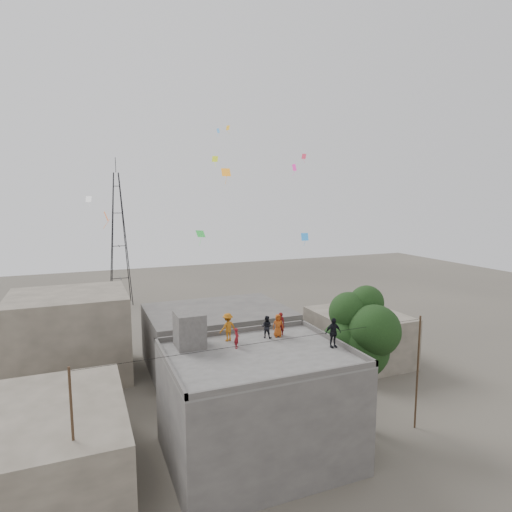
{
  "coord_description": "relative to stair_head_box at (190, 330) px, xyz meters",
  "views": [
    {
      "loc": [
        -8.7,
        -20.92,
        14.65
      ],
      "look_at": [
        1.25,
        3.34,
        11.07
      ],
      "focal_mm": 30.0,
      "sensor_mm": 36.0,
      "label": 1
    }
  ],
  "objects": [
    {
      "name": "person_orange_child",
      "position": [
        5.48,
        -0.34,
        -0.29
      ],
      "size": [
        0.77,
        0.58,
        1.42
      ],
      "primitive_type": "imported",
      "rotation": [
        0.0,
        0.0,
        -0.19
      ],
      "color": "#A24312",
      "rests_on": "main_building"
    },
    {
      "name": "neighbor_west",
      "position": [
        -7.8,
        -0.6,
        -5.1
      ],
      "size": [
        8.0,
        10.0,
        4.0
      ],
      "primitive_type": "cube",
      "color": "#5B5347",
      "rests_on": "ground"
    },
    {
      "name": "stair_head_box",
      "position": [
        0.0,
        0.0,
        0.0
      ],
      "size": [
        1.6,
        1.8,
        2.0
      ],
      "primitive_type": "cube",
      "color": "#464341",
      "rests_on": "main_building"
    },
    {
      "name": "neighbor_northwest",
      "position": [
        -6.8,
        13.4,
        -3.6
      ],
      "size": [
        9.0,
        8.0,
        7.0
      ],
      "primitive_type": "cube",
      "color": "#5B5347",
      "rests_on": "ground"
    },
    {
      "name": "neighbor_east",
      "position": [
        17.2,
        7.4,
        -4.9
      ],
      "size": [
        7.0,
        8.0,
        4.4
      ],
      "primitive_type": "cube",
      "color": "#5B5347",
      "rests_on": "ground"
    },
    {
      "name": "person_dark_adult",
      "position": [
        7.6,
        -3.27,
        -0.14
      ],
      "size": [
        1.02,
        0.43,
        1.73
      ],
      "primitive_type": "imported",
      "rotation": [
        0.0,
        0.0,
        0.01
      ],
      "color": "black",
      "rests_on": "main_building"
    },
    {
      "name": "transmission_tower",
      "position": [
        -0.8,
        37.4,
        1.97
      ],
      "size": [
        2.97,
        2.97,
        20.01
      ],
      "color": "black",
      "rests_on": "ground"
    },
    {
      "name": "parapet",
      "position": [
        3.2,
        -2.6,
        -0.85
      ],
      "size": [
        10.0,
        8.0,
        0.3
      ],
      "color": "#464341",
      "rests_on": "main_building"
    },
    {
      "name": "person_dark_child",
      "position": [
        4.74,
        -0.26,
        -0.31
      ],
      "size": [
        0.85,
        0.83,
        1.39
      ],
      "primitive_type": "imported",
      "rotation": [
        0.0,
        0.0,
        2.46
      ],
      "color": "black",
      "rests_on": "main_building"
    },
    {
      "name": "utility_line",
      "position": [
        3.7,
        -3.85,
        -3.27
      ],
      "size": [
        20.12,
        0.62,
        7.4
      ],
      "color": "black",
      "rests_on": "ground"
    },
    {
      "name": "main_building",
      "position": [
        3.2,
        -2.6,
        -4.05
      ],
      "size": [
        10.0,
        8.0,
        6.1
      ],
      "color": "#464341",
      "rests_on": "ground"
    },
    {
      "name": "ground",
      "position": [
        3.2,
        -2.6,
        -7.1
      ],
      "size": [
        140.0,
        140.0,
        0.0
      ],
      "primitive_type": "plane",
      "color": "#47433A",
      "rests_on": "ground"
    },
    {
      "name": "tree",
      "position": [
        10.57,
        -2.0,
        -1.0
      ],
      "size": [
        4.9,
        4.6,
        9.1
      ],
      "color": "black",
      "rests_on": "ground"
    },
    {
      "name": "person_red_child",
      "position": [
        2.43,
        -1.28,
        -0.41
      ],
      "size": [
        0.46,
        0.51,
        1.18
      ],
      "primitive_type": "imported",
      "rotation": [
        0.0,
        0.0,
        1.06
      ],
      "color": "maroon",
      "rests_on": "main_building"
    },
    {
      "name": "neighbor_north",
      "position": [
        5.2,
        11.4,
        -4.6
      ],
      "size": [
        12.0,
        9.0,
        5.0
      ],
      "primitive_type": "cube",
      "color": "#464341",
      "rests_on": "ground"
    },
    {
      "name": "person_orange_adult",
      "position": [
        2.36,
        0.11,
        -0.15
      ],
      "size": [
        1.23,
        0.92,
        1.7
      ],
      "primitive_type": "imported",
      "rotation": [
        0.0,
        0.0,
        -2.85
      ],
      "color": "#A65D13",
      "rests_on": "main_building"
    },
    {
      "name": "person_red_adult",
      "position": [
        5.75,
        -0.13,
        -0.27
      ],
      "size": [
        0.62,
        0.51,
        1.47
      ],
      "primitive_type": "imported",
      "rotation": [
        0.0,
        0.0,
        2.79
      ],
      "color": "#620F0F",
      "rests_on": "main_building"
    },
    {
      "name": "kites",
      "position": [
        3.43,
        4.25,
        8.53
      ],
      "size": [
        15.56,
        17.39,
        8.77
      ],
      "color": "#F75C1A",
      "rests_on": "ground"
    }
  ]
}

